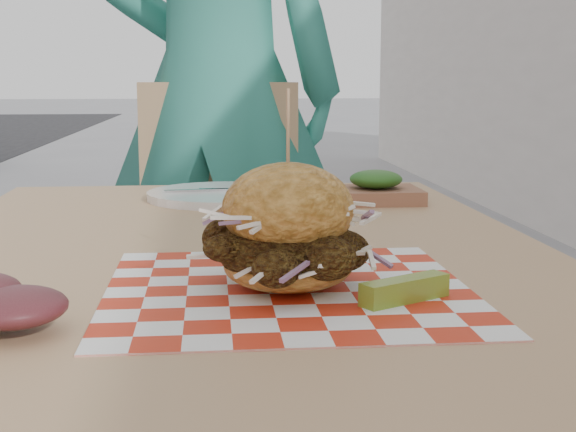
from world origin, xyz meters
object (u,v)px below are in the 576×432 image
(patio_table, at_px, (231,306))
(patio_chair, at_px, (225,239))
(sandwich, at_px, (288,234))
(diner, at_px, (217,88))

(patio_table, distance_m, patio_chair, 1.04)
(patio_chair, distance_m, sandwich, 1.28)
(patio_chair, bearing_deg, patio_table, -84.24)
(diner, relative_size, sandwich, 9.48)
(diner, distance_m, sandwich, 1.42)
(patio_chair, height_order, sandwich, patio_chair)
(sandwich, bearing_deg, patio_table, 103.04)
(patio_chair, bearing_deg, diner, 101.34)
(sandwich, bearing_deg, patio_chair, 91.84)
(diner, xyz_separation_m, patio_chair, (0.01, -0.16, -0.38))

